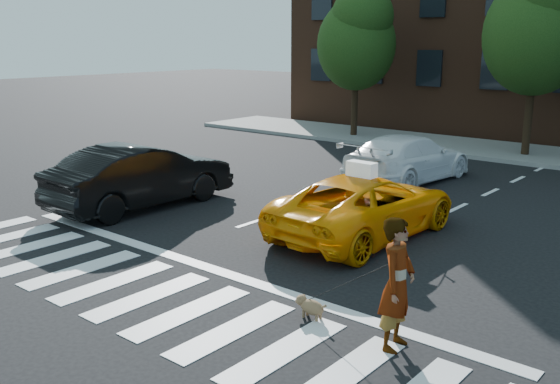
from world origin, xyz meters
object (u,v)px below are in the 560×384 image
(taxi, at_px, (365,205))
(woman, at_px, (397,284))
(tree_left, at_px, (357,35))
(dog, at_px, (310,306))
(tree_mid, at_px, (538,22))
(black_sedan, at_px, (141,176))
(white_suv, at_px, (408,158))

(taxi, height_order, woman, woman)
(tree_left, height_order, dog, tree_left)
(tree_mid, bearing_deg, woman, -77.26)
(black_sedan, height_order, dog, black_sedan)
(tree_mid, distance_m, dog, 16.69)
(tree_left, xyz_separation_m, taxi, (7.95, -11.72, -3.75))
(tree_left, distance_m, black_sedan, 13.99)
(taxi, height_order, white_suv, white_suv)
(tree_left, distance_m, dog, 19.04)
(tree_left, height_order, white_suv, tree_left)
(tree_mid, height_order, woman, tree_mid)
(taxi, bearing_deg, tree_left, -53.94)
(tree_mid, distance_m, woman, 16.76)
(woman, bearing_deg, white_suv, 18.82)
(tree_mid, distance_m, white_suv, 7.63)
(tree_left, distance_m, tree_mid, 7.51)
(tree_mid, xyz_separation_m, white_suv, (-1.48, -6.24, -4.13))
(taxi, bearing_deg, white_suv, -68.69)
(woman, bearing_deg, dog, 81.13)
(white_suv, xyz_separation_m, dog, (3.56, -9.65, -0.53))
(white_suv, bearing_deg, tree_left, -42.59)
(tree_mid, bearing_deg, black_sedan, -111.82)
(taxi, xyz_separation_m, dog, (1.63, -4.18, -0.49))
(taxi, relative_size, dog, 8.35)
(woman, distance_m, dog, 1.69)
(tree_left, distance_m, taxi, 14.65)
(tree_mid, relative_size, taxi, 1.43)
(black_sedan, height_order, woman, woman)
(tree_left, bearing_deg, woman, -55.09)
(black_sedan, distance_m, dog, 7.88)
(tree_mid, relative_size, dog, 11.95)
(tree_left, relative_size, taxi, 1.31)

